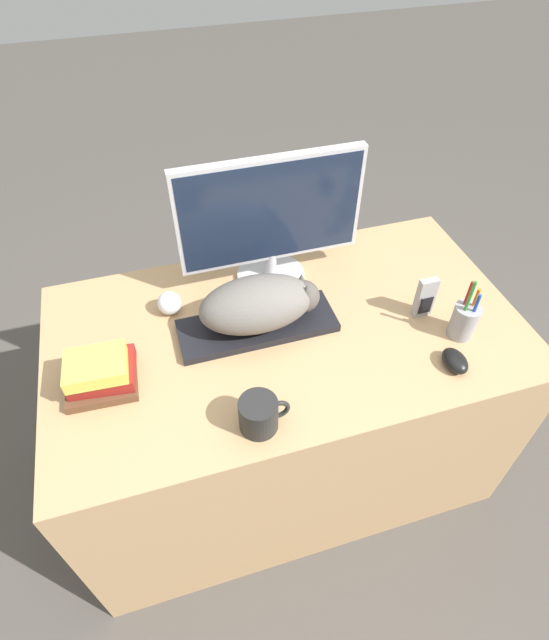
# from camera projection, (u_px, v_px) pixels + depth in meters

# --- Properties ---
(ground_plane) EXTENTS (12.00, 12.00, 0.00)m
(ground_plane) POSITION_uv_depth(u_px,v_px,m) (317.00, 553.00, 1.72)
(ground_plane) COLOR #4C4742
(desk) EXTENTS (1.37, 0.77, 0.74)m
(desk) POSITION_uv_depth(u_px,v_px,m) (284.00, 402.00, 1.71)
(desk) COLOR tan
(desk) RESTS_ON ground_plane
(keyboard) EXTENTS (0.45, 0.16, 0.02)m
(keyboard) POSITION_uv_depth(u_px,v_px,m) (257.00, 326.00, 1.44)
(keyboard) COLOR black
(keyboard) RESTS_ON desk
(cat) EXTENTS (0.34, 0.18, 0.15)m
(cat) POSITION_uv_depth(u_px,v_px,m) (261.00, 303.00, 1.38)
(cat) COLOR #66605B
(cat) RESTS_ON keyboard
(monitor) EXTENTS (0.55, 0.21, 0.41)m
(monitor) POSITION_uv_depth(u_px,v_px,m) (271.00, 218.00, 1.44)
(monitor) COLOR #B7B7BC
(monitor) RESTS_ON desk
(computer_mouse) EXTENTS (0.06, 0.09, 0.04)m
(computer_mouse) POSITION_uv_depth(u_px,v_px,m) (455.00, 361.00, 1.33)
(computer_mouse) COLOR black
(computer_mouse) RESTS_ON desk
(coffee_mug) EXTENTS (0.13, 0.10, 0.09)m
(coffee_mug) POSITION_uv_depth(u_px,v_px,m) (259.00, 414.00, 1.19)
(coffee_mug) COLOR black
(coffee_mug) RESTS_ON desk
(pen_cup) EXTENTS (0.07, 0.07, 0.21)m
(pen_cup) POSITION_uv_depth(u_px,v_px,m) (464.00, 320.00, 1.39)
(pen_cup) COLOR #939399
(pen_cup) RESTS_ON desk
(baseball) EXTENTS (0.07, 0.07, 0.07)m
(baseball) POSITION_uv_depth(u_px,v_px,m) (169.00, 303.00, 1.47)
(baseball) COLOR silver
(baseball) RESTS_ON desk
(phone) EXTENTS (0.06, 0.03, 0.13)m
(phone) POSITION_uv_depth(u_px,v_px,m) (425.00, 298.00, 1.44)
(phone) COLOR #99999E
(phone) RESTS_ON desk
(book_stack) EXTENTS (0.19, 0.16, 0.10)m
(book_stack) POSITION_uv_depth(u_px,v_px,m) (100.00, 373.00, 1.27)
(book_stack) COLOR brown
(book_stack) RESTS_ON desk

